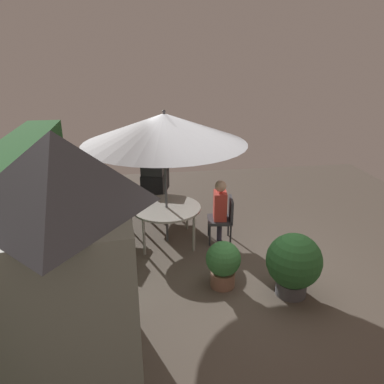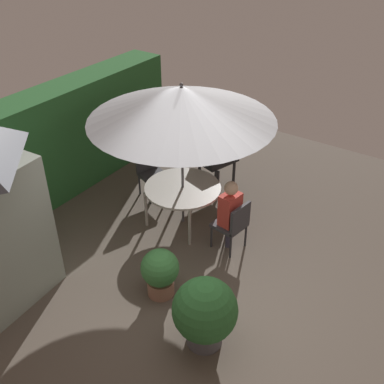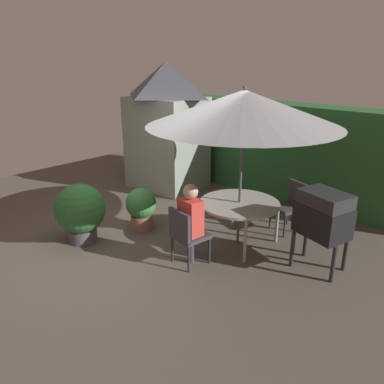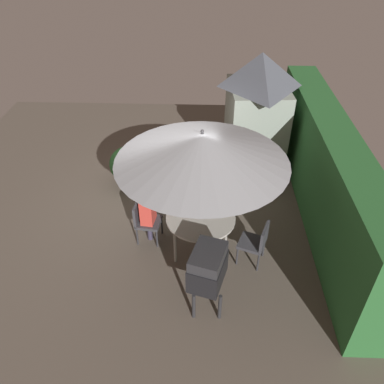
{
  "view_description": "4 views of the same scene",
  "coord_description": "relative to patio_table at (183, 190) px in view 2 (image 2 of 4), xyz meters",
  "views": [
    {
      "loc": [
        -5.32,
        1.45,
        3.56
      ],
      "look_at": [
        0.69,
        0.53,
        1.2
      ],
      "focal_mm": 34.61,
      "sensor_mm": 36.0,
      "label": 1
    },
    {
      "loc": [
        -4.18,
        -2.91,
        4.97
      ],
      "look_at": [
        0.88,
        0.56,
        0.93
      ],
      "focal_mm": 42.99,
      "sensor_mm": 36.0,
      "label": 2
    },
    {
      "loc": [
        4.45,
        -3.71,
        2.95
      ],
      "look_at": [
        0.84,
        0.18,
        1.03
      ],
      "focal_mm": 34.79,
      "sensor_mm": 36.0,
      "label": 3
    },
    {
      "loc": [
        6.62,
        1.0,
        5.44
      ],
      "look_at": [
        0.87,
        0.78,
        1.09
      ],
      "focal_mm": 35.69,
      "sensor_mm": 36.0,
      "label": 4
    }
  ],
  "objects": [
    {
      "name": "ground_plane",
      "position": [
        -1.17,
        -0.96,
        -0.68
      ],
      "size": [
        11.0,
        11.0,
        0.0
      ],
      "primitive_type": "plane",
      "color": "brown"
    },
    {
      "name": "hedge_backdrop",
      "position": [
        -1.17,
        2.54,
        0.35
      ],
      "size": [
        6.92,
        0.72,
        2.05
      ],
      "color": "#28602D",
      "rests_on": "ground"
    },
    {
      "name": "patio_table",
      "position": [
        0.0,
        0.0,
        0.0
      ],
      "size": [
        1.32,
        1.32,
        0.73
      ],
      "color": "#B2ADA3",
      "rests_on": "ground"
    },
    {
      "name": "patio_umbrella",
      "position": [
        0.0,
        0.0,
        1.57
      ],
      "size": [
        2.97,
        2.97,
        2.57
      ],
      "color": "#4C4C51",
      "rests_on": "ground"
    },
    {
      "name": "bbq_grill",
      "position": [
        1.35,
        0.14,
        0.17
      ],
      "size": [
        0.81,
        0.68,
        1.2
      ],
      "color": "black",
      "rests_on": "ground"
    },
    {
      "name": "chair_near_shed",
      "position": [
        -0.15,
        -1.1,
        -0.16
      ],
      "size": [
        0.52,
        0.52,
        0.9
      ],
      "color": "#38383D",
      "rests_on": "ground"
    },
    {
      "name": "chair_far_side",
      "position": [
        0.4,
        1.03,
        -0.16
      ],
      "size": [
        0.6,
        0.6,
        0.9
      ],
      "color": "#38383D",
      "rests_on": "ground"
    },
    {
      "name": "potted_plant_by_shed",
      "position": [
        -1.98,
        -1.75,
        -0.13
      ],
      "size": [
        0.84,
        0.84,
        1.01
      ],
      "color": "#4C4C51",
      "rests_on": "ground"
    },
    {
      "name": "potted_plant_by_grill",
      "position": [
        -1.62,
        -0.75,
        -0.25
      ],
      "size": [
        0.55,
        0.55,
        0.77
      ],
      "color": "#936651",
      "rests_on": "ground"
    },
    {
      "name": "person_in_red",
      "position": [
        -0.14,
        -1.02,
        0.11
      ],
      "size": [
        0.37,
        0.28,
        1.26
      ],
      "color": "#CC3D33",
      "rests_on": "ground"
    }
  ]
}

